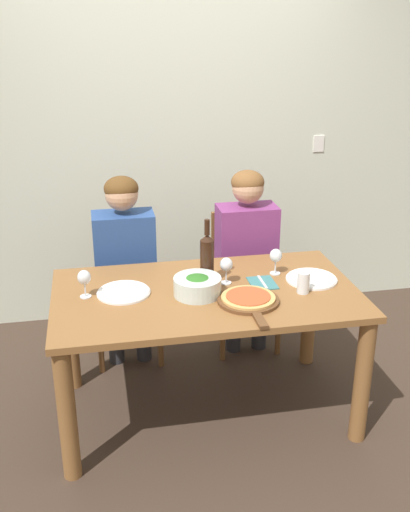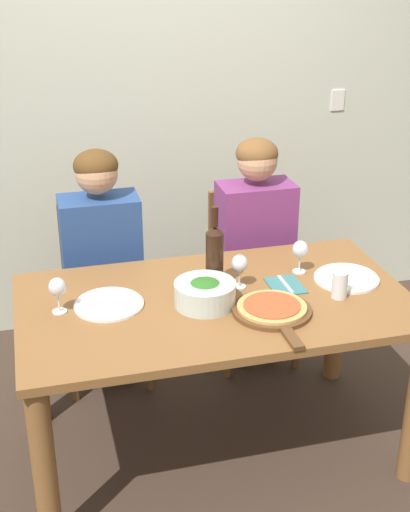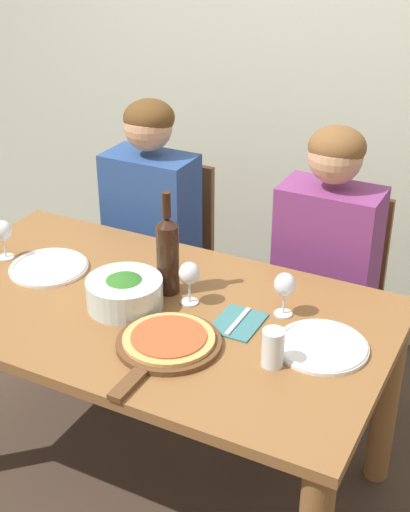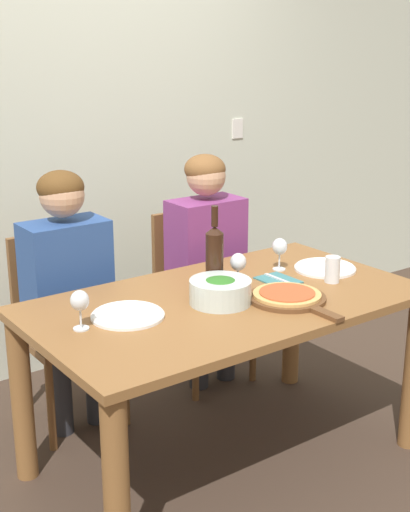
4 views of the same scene
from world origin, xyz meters
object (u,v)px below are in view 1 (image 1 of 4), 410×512
at_px(wine_glass_left, 84,279).
at_px(wine_glass_right, 276,257).
at_px(water_tumbler, 303,283).
at_px(chair_left, 126,283).
at_px(fork_on_napkin, 262,283).
at_px(broccoli_bowl, 197,286).
at_px(dinner_plate_left, 124,292).
at_px(wine_bottle, 207,258).
at_px(person_man, 247,245).
at_px(dinner_plate_right, 311,279).
at_px(chair_right, 242,274).
at_px(pizza_on_board, 249,300).
at_px(wine_glass_centre, 226,266).
at_px(person_woman, 125,253).

relative_size(wine_glass_left, wine_glass_right, 1.00).
bearing_deg(water_tumbler, chair_left, 134.88).
xyz_separation_m(wine_glass_right, fork_on_napkin, (-0.11, -0.11, -0.10)).
distance_m(broccoli_bowl, wine_glass_right, 0.52).
distance_m(broccoli_bowl, dinner_plate_left, 0.39).
relative_size(wine_bottle, broccoli_bowl, 1.44).
bearing_deg(broccoli_bowl, person_man, 57.15).
xyz_separation_m(dinner_plate_right, wine_glass_left, (-1.23, 0.02, 0.10)).
bearing_deg(chair_right, chair_left, 180.00).
bearing_deg(pizza_on_board, wine_glass_left, 164.74).
bearing_deg(wine_glass_left, wine_glass_right, 5.56).
distance_m(wine_bottle, pizza_on_board, 0.35).
xyz_separation_m(pizza_on_board, wine_glass_centre, (-0.06, 0.25, 0.09)).
height_order(person_woman, dinner_plate_right, person_woman).
xyz_separation_m(wine_glass_centre, water_tumbler, (0.37, -0.19, -0.05)).
height_order(broccoli_bowl, wine_glass_centre, wine_glass_centre).
bearing_deg(pizza_on_board, dinner_plate_left, 160.08).
relative_size(chair_right, person_man, 0.73).
relative_size(person_man, dinner_plate_right, 4.34).
bearing_deg(dinner_plate_left, wine_glass_left, -179.49).
xyz_separation_m(pizza_on_board, water_tumbler, (0.31, 0.06, 0.04)).
distance_m(person_woman, wine_glass_centre, 0.79).
height_order(person_man, dinner_plate_left, person_man).
bearing_deg(wine_bottle, chair_right, 60.65).
relative_size(wine_bottle, pizza_on_board, 0.79).
xyz_separation_m(person_woman, water_tumbler, (0.89, -0.78, 0.07)).
distance_m(chair_right, wine_glass_centre, 0.84).
height_order(chair_left, pizza_on_board, chair_left).
bearing_deg(person_woman, dinner_plate_right, -33.01).
bearing_deg(chair_left, person_woman, -90.00).
height_order(chair_left, water_tumbler, chair_left).
relative_size(wine_glass_left, wine_glass_centre, 1.00).
height_order(person_woman, wine_glass_right, person_woman).
xyz_separation_m(wine_glass_right, water_tumbler, (0.07, -0.27, -0.05)).
xyz_separation_m(chair_right, water_tumbler, (0.10, -0.89, 0.32)).
xyz_separation_m(wine_bottle, wine_glass_right, (0.40, 0.04, -0.04)).
xyz_separation_m(person_man, wine_glass_left, (-1.03, -0.62, 0.12)).
bearing_deg(person_woman, wine_glass_centre, -49.01).
relative_size(water_tumbler, fork_on_napkin, 0.64).
distance_m(person_man, fork_on_napkin, 0.64).
distance_m(wine_bottle, wine_glass_left, 0.66).
bearing_deg(wine_bottle, wine_glass_centre, -19.52).
height_order(dinner_plate_left, wine_glass_right, wine_glass_right).
relative_size(dinner_plate_left, fork_on_napkin, 1.57).
distance_m(pizza_on_board, wine_glass_left, 0.85).
distance_m(chair_left, wine_glass_centre, 0.94).
distance_m(dinner_plate_right, fork_on_napkin, 0.28).
distance_m(wine_bottle, dinner_plate_left, 0.49).
bearing_deg(water_tumbler, person_woman, 138.60).
height_order(chair_left, person_man, person_man).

